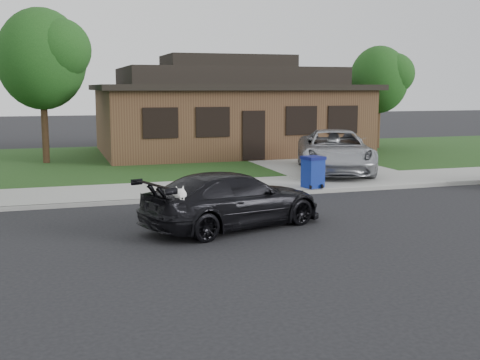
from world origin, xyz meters
name	(u,v)px	position (x,y,z in m)	size (l,w,h in m)	color
ground	(242,226)	(0.00, 0.00, 0.00)	(120.00, 120.00, 0.00)	black
sidewalk	(194,189)	(0.00, 5.00, 0.06)	(60.00, 3.00, 0.12)	gray
curb	(206,198)	(0.00, 3.50, 0.06)	(60.00, 0.12, 0.12)	gray
lawn	(153,160)	(0.00, 13.00, 0.07)	(60.00, 13.00, 0.13)	#193814
driveway	(306,163)	(6.00, 10.00, 0.07)	(4.50, 13.00, 0.14)	gray
sedan	(233,200)	(-0.26, -0.10, 0.66)	(4.86, 3.21, 1.31)	black
minivan	(335,151)	(5.78, 6.84, 0.92)	(2.58, 5.60, 1.55)	#A4A5AB
recycling_bin	(313,172)	(3.58, 3.89, 0.62)	(0.71, 0.71, 1.00)	navy
house	(227,111)	(4.00, 15.00, 2.13)	(12.60, 8.60, 4.65)	#422B1C
tree_0	(46,57)	(-4.34, 12.88, 4.48)	(3.78, 3.60, 6.34)	#332114
tree_1	(382,78)	(12.14, 14.40, 3.71)	(3.15, 3.00, 5.25)	#332114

